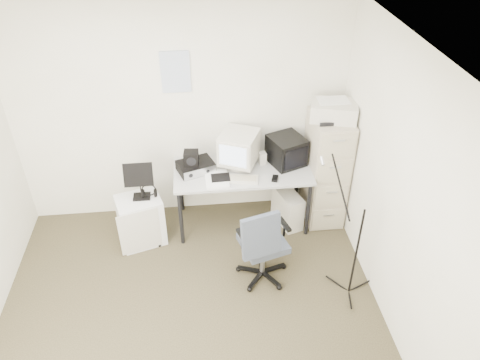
{
  "coord_description": "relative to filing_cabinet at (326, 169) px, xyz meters",
  "views": [
    {
      "loc": [
        0.15,
        -2.77,
        3.6
      ],
      "look_at": [
        0.55,
        0.95,
        0.95
      ],
      "focal_mm": 35.0,
      "sensor_mm": 36.0,
      "label": 1
    }
  ],
  "objects": [
    {
      "name": "pc_tower",
      "position": [
        -0.43,
        -0.1,
        -0.44
      ],
      "size": [
        0.32,
        0.48,
        0.41
      ],
      "primitive_type": "cube",
      "rotation": [
        0.0,
        0.0,
        0.31
      ],
      "color": "#B8B3A1",
      "rests_on": "floor"
    },
    {
      "name": "printer",
      "position": [
        0.0,
        -0.02,
        0.74
      ],
      "size": [
        0.54,
        0.44,
        0.18
      ],
      "primitive_type": "cube",
      "rotation": [
        0.0,
        0.0,
        -0.27
      ],
      "color": "#B8B3A1",
      "rests_on": "filing_cabinet"
    },
    {
      "name": "floor",
      "position": [
        -1.58,
        -1.48,
        -0.66
      ],
      "size": [
        3.6,
        3.6,
        0.01
      ],
      "primitive_type": "cube",
      "color": "#2C2517",
      "rests_on": "ground"
    },
    {
      "name": "mic_stand",
      "position": [
        -0.01,
        -1.22,
        0.03
      ],
      "size": [
        0.02,
        0.02,
        1.36
      ],
      "primitive_type": "cylinder",
      "rotation": [
        0.0,
        0.0,
        1.63
      ],
      "color": "black",
      "rests_on": "floor"
    },
    {
      "name": "side_cart",
      "position": [
        -2.09,
        -0.24,
        -0.36
      ],
      "size": [
        0.55,
        0.49,
        0.57
      ],
      "primitive_type": "cube",
      "rotation": [
        0.0,
        0.0,
        0.29
      ],
      "color": "silver",
      "rests_on": "floor"
    },
    {
      "name": "desk_speaker",
      "position": [
        -0.72,
        0.07,
        0.15
      ],
      "size": [
        0.09,
        0.09,
        0.14
      ],
      "primitive_type": "cube",
      "rotation": [
        0.0,
        0.0,
        0.18
      ],
      "color": "beige",
      "rests_on": "desk"
    },
    {
      "name": "wall_back",
      "position": [
        -1.58,
        0.32,
        0.6
      ],
      "size": [
        3.6,
        0.02,
        2.5
      ],
      "primitive_type": "cube",
      "color": "white",
      "rests_on": "ground"
    },
    {
      "name": "radio_speaker",
      "position": [
        -1.5,
        -0.02,
        0.26
      ],
      "size": [
        0.17,
        0.16,
        0.15
      ],
      "primitive_type": "cube",
      "rotation": [
        0.0,
        0.0,
        -0.1
      ],
      "color": "black",
      "rests_on": "radio_receiver"
    },
    {
      "name": "ceiling",
      "position": [
        -1.58,
        -1.48,
        1.85
      ],
      "size": [
        3.6,
        3.6,
        0.01
      ],
      "primitive_type": "cube",
      "color": "white",
      "rests_on": "ground"
    },
    {
      "name": "filing_cabinet",
      "position": [
        0.0,
        0.0,
        0.0
      ],
      "size": [
        0.4,
        0.6,
        1.3
      ],
      "primitive_type": "cube",
      "color": "#B8AD9B",
      "rests_on": "floor"
    },
    {
      "name": "headphones",
      "position": [
        -1.97,
        -0.2,
        -0.02
      ],
      "size": [
        0.21,
        0.21,
        0.03
      ],
      "primitive_type": "torus",
      "rotation": [
        0.0,
        0.0,
        0.24
      ],
      "color": "black",
      "rests_on": "side_cart"
    },
    {
      "name": "keyboard",
      "position": [
        -1.02,
        -0.22,
        0.09
      ],
      "size": [
        0.46,
        0.23,
        0.02
      ],
      "primitive_type": "cube",
      "rotation": [
        0.0,
        0.0,
        -0.18
      ],
      "color": "#B8B3A1",
      "rests_on": "desk"
    },
    {
      "name": "office_chair",
      "position": [
        -0.84,
        -0.92,
        -0.18
      ],
      "size": [
        0.67,
        0.67,
        0.93
      ],
      "primitive_type": "cube",
      "rotation": [
        0.0,
        0.0,
        0.28
      ],
      "color": "#383C49",
      "rests_on": "floor"
    },
    {
      "name": "desk",
      "position": [
        -0.95,
        -0.03,
        -0.29
      ],
      "size": [
        1.5,
        0.7,
        0.73
      ],
      "primitive_type": "cube",
      "color": "#A5A5A3",
      "rests_on": "floor"
    },
    {
      "name": "wall_right",
      "position": [
        0.22,
        -1.48,
        0.6
      ],
      "size": [
        0.02,
        3.6,
        2.5
      ],
      "primitive_type": "cube",
      "color": "white",
      "rests_on": "ground"
    },
    {
      "name": "crt_tv",
      "position": [
        -0.45,
        0.07,
        0.24
      ],
      "size": [
        0.46,
        0.47,
        0.32
      ],
      "primitive_type": "cube",
      "rotation": [
        0.0,
        0.0,
        0.38
      ],
      "color": "black",
      "rests_on": "desk"
    },
    {
      "name": "radio_receiver",
      "position": [
        -1.46,
        0.01,
        0.13
      ],
      "size": [
        0.44,
        0.38,
        0.11
      ],
      "primitive_type": "cube",
      "rotation": [
        0.0,
        0.0,
        0.34
      ],
      "color": "black",
      "rests_on": "desk"
    },
    {
      "name": "papers",
      "position": [
        -1.24,
        -0.19,
        0.09
      ],
      "size": [
        0.25,
        0.34,
        0.02
      ],
      "primitive_type": "cube",
      "rotation": [
        0.0,
        0.0,
        0.03
      ],
      "color": "white",
      "rests_on": "desk"
    },
    {
      "name": "crt_monitor",
      "position": [
        -0.98,
        0.04,
        0.29
      ],
      "size": [
        0.5,
        0.51,
        0.41
      ],
      "primitive_type": "cube",
      "rotation": [
        0.0,
        0.0,
        -0.42
      ],
      "color": "#B8B3A1",
      "rests_on": "desk"
    },
    {
      "name": "music_stand",
      "position": [
        -2.05,
        -0.2,
        0.14
      ],
      "size": [
        0.34,
        0.25,
        0.44
      ],
      "primitive_type": "cube",
      "rotation": [
        0.0,
        0.0,
        0.35
      ],
      "color": "black",
      "rests_on": "side_cart"
    },
    {
      "name": "mouse",
      "position": [
        -0.63,
        -0.25,
        0.1
      ],
      "size": [
        0.09,
        0.12,
        0.03
      ],
      "primitive_type": "cube",
      "rotation": [
        0.0,
        0.0,
        -0.31
      ],
      "color": "black",
      "rests_on": "desk"
    },
    {
      "name": "wall_calendar",
      "position": [
        -1.6,
        0.31,
        1.1
      ],
      "size": [
        0.3,
        0.02,
        0.44
      ],
      "primitive_type": "cube",
      "color": "white",
      "rests_on": "wall_back"
    }
  ]
}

